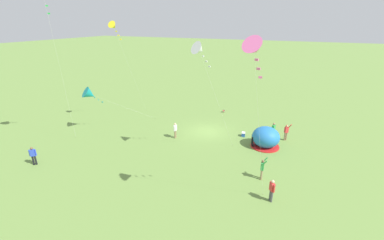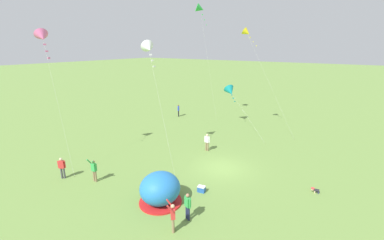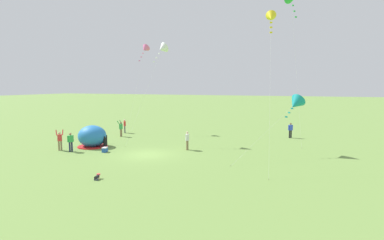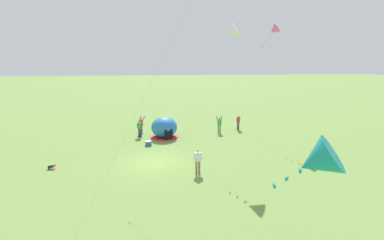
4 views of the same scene
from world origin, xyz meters
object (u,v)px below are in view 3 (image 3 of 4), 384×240
object	(u,v)px
person_with_toddler	(290,129)
kite_pink	(145,49)
person_watching_sky	(125,125)
person_near_tent	(71,141)
person_flying_kite	(60,140)
popup_tent	(92,137)
kite_yellow	(271,17)
toddler_crawling	(97,177)
person_strolling	(187,140)
kite_teal	(295,104)
person_center_field	(121,128)
kite_white	(162,49)
cooler_box	(105,150)

from	to	relation	value
person_with_toddler	kite_pink	size ratio (longest dim) A/B	0.15
person_watching_sky	kite_pink	distance (m)	10.15
person_near_tent	person_flying_kite	xyz separation A→B (m)	(-1.31, 0.08, 0.03)
person_near_tent	kite_pink	bearing A→B (deg)	89.69
popup_tent	kite_yellow	size ratio (longest dim) A/B	0.24
toddler_crawling	person_watching_sky	distance (m)	18.81
person_flying_kite	kite_yellow	distance (m)	21.22
popup_tent	person_strolling	bearing A→B (deg)	11.83
person_near_tent	kite_teal	xyz separation A→B (m)	(18.84, 6.57, 3.40)
person_strolling	person_center_field	world-z (taller)	person_center_field
person_watching_sky	person_flying_kite	distance (m)	10.76
person_watching_sky	person_flying_kite	bearing A→B (deg)	-89.53
person_watching_sky	person_near_tent	xyz separation A→B (m)	(1.40, -10.84, 0.00)
person_center_field	kite_pink	world-z (taller)	kite_pink
person_center_field	kite_pink	xyz separation A→B (m)	(0.39, 5.30, 9.60)
popup_tent	kite_white	bearing A→B (deg)	45.99
person_center_field	kite_teal	distance (m)	19.53
person_center_field	person_flying_kite	distance (m)	8.36
person_watching_sky	kite_yellow	distance (m)	22.06
popup_tent	person_strolling	size ratio (longest dim) A/B	1.63
toddler_crawling	person_with_toddler	world-z (taller)	person_with_toddler
person_center_field	kite_white	xyz separation A→B (m)	(5.79, -0.67, 8.75)
kite_yellow	kite_teal	size ratio (longest dim) A/B	1.61
popup_tent	kite_yellow	world-z (taller)	kite_yellow
toddler_crawling	person_near_tent	world-z (taller)	person_near_tent
popup_tent	cooler_box	size ratio (longest dim) A/B	4.79
person_near_tent	kite_teal	world-z (taller)	kite_teal
cooler_box	kite_teal	distance (m)	17.34
person_strolling	kite_yellow	world-z (taller)	kite_yellow
kite_pink	cooler_box	bearing A→B (deg)	-77.17
person_near_tent	kite_yellow	world-z (taller)	kite_yellow
cooler_box	kite_pink	size ratio (longest dim) A/B	0.05
person_near_tent	person_center_field	size ratio (longest dim) A/B	0.91
person_near_tent	popup_tent	bearing A→B (deg)	80.70
person_center_field	cooler_box	bearing A→B (deg)	-66.17
person_flying_kite	toddler_crawling	bearing A→B (deg)	-33.89
cooler_box	kite_white	size ratio (longest dim) A/B	0.06
person_center_field	kite_teal	world-z (taller)	kite_teal
person_watching_sky	person_with_toddler	xyz separation A→B (m)	(19.63, 3.56, 0.00)
cooler_box	toddler_crawling	distance (m)	8.00
person_with_toddler	kite_pink	xyz separation A→B (m)	(-18.15, -0.72, 9.64)
cooler_box	kite_teal	world-z (taller)	kite_teal
person_with_toddler	kite_yellow	bearing A→B (deg)	-97.55
person_near_tent	person_strolling	world-z (taller)	same
person_near_tent	person_with_toddler	distance (m)	23.22
kite_yellow	kite_white	size ratio (longest dim) A/B	1.14
person_watching_sky	kite_yellow	xyz separation A→B (m)	(18.24, -6.90, 10.32)
popup_tent	kite_yellow	bearing A→B (deg)	5.13
person_near_tent	kite_teal	bearing A→B (deg)	19.22
person_center_field	person_flying_kite	bearing A→B (deg)	-96.84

